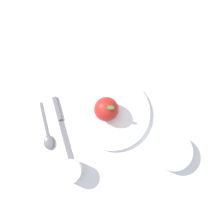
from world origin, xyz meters
The scene contains 7 objects.
ground_plane centered at (0.00, 0.00, 0.00)m, with size 2.40×2.40×0.00m, color silver.
dinner_plate centered at (0.02, 0.01, 0.01)m, with size 0.25×0.25×0.02m.
apple centered at (0.00, 0.01, 0.06)m, with size 0.08×0.08×0.09m.
side_bowl centered at (0.24, -0.04, 0.03)m, with size 0.12×0.12×0.04m.
cup centered at (-0.04, -0.21, 0.03)m, with size 0.07×0.07×0.06m.
knife centered at (-0.13, -0.08, 0.00)m, with size 0.15×0.19×0.01m.
spoon centered at (-0.15, -0.14, 0.01)m, with size 0.11×0.15×0.01m.
Camera 1 is at (0.06, -0.12, 0.76)m, focal length 37.04 mm.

